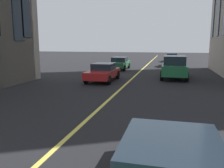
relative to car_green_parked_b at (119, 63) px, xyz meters
name	(u,v)px	position (x,y,z in m)	size (l,w,h in m)	color
lane_centre_line	(130,80)	(-7.63, -2.54, -0.70)	(80.00, 0.16, 0.01)	#D8C64C
car_green_parked_b	(119,63)	(0.00, 0.00, 0.00)	(4.40, 1.95, 1.37)	#1E6038
car_red_oncoming	(103,72)	(-8.39, -0.53, 0.00)	(4.40, 1.95, 1.37)	#B21E1E
car_blue_mid	(172,57)	(13.23, -5.82, 0.00)	(4.40, 1.95, 1.37)	navy
car_red_parked_a	(171,61)	(4.92, -5.74, 0.00)	(4.40, 1.95, 1.37)	#B21E1E
car_green_trailing	(174,67)	(-5.62, -5.93, 0.27)	(4.70, 2.14, 1.88)	#1E6038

